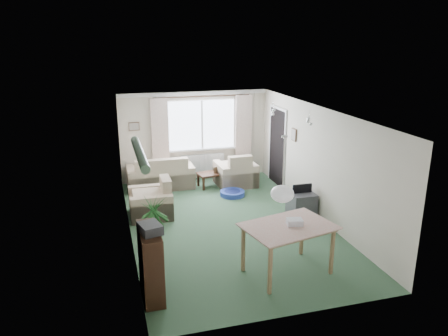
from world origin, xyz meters
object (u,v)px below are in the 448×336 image
object	(u,v)px
armchair_left	(150,197)
pet_bed	(232,193)
sofa	(160,172)
houseplant	(155,230)
dining_table	(287,250)
coffee_table	(214,179)
armchair_corner	(235,169)
bookshelf	(151,263)
tv_cube	(301,204)

from	to	relation	value
armchair_left	pet_bed	size ratio (longest dim) A/B	1.57
sofa	houseplant	size ratio (longest dim) A/B	1.42
houseplant	dining_table	size ratio (longest dim) A/B	0.90
coffee_table	armchair_corner	bearing A→B (deg)	-4.47
sofa	pet_bed	xyz separation A→B (m)	(1.62, -1.13, -0.36)
houseplant	pet_bed	world-z (taller)	houseplant
armchair_corner	armchair_left	distance (m)	2.82
sofa	coffee_table	world-z (taller)	sofa
sofa	armchair_left	xyz separation A→B (m)	(-0.47, -1.84, 0.00)
bookshelf	pet_bed	size ratio (longest dim) A/B	1.79
tv_cube	bookshelf	bearing A→B (deg)	-146.74
dining_table	pet_bed	size ratio (longest dim) A/B	2.21
armchair_corner	bookshelf	xyz separation A→B (m)	(-2.74, -4.58, 0.10)
sofa	pet_bed	world-z (taller)	sofa
dining_table	pet_bed	distance (m)	3.77
coffee_table	pet_bed	xyz separation A→B (m)	(0.26, -0.82, -0.13)
pet_bed	armchair_left	bearing A→B (deg)	-161.39
bookshelf	tv_cube	distance (m)	4.19
sofa	coffee_table	bearing A→B (deg)	167.27
dining_table	houseplant	bearing A→B (deg)	155.14
dining_table	armchair_corner	bearing A→B (deg)	83.75
houseplant	dining_table	world-z (taller)	houseplant
dining_table	tv_cube	world-z (taller)	dining_table
houseplant	dining_table	bearing A→B (deg)	-24.86
armchair_left	dining_table	world-z (taller)	armchair_left
armchair_left	coffee_table	size ratio (longest dim) A/B	1.13
armchair_corner	tv_cube	distance (m)	2.48
armchair_corner	bookshelf	size ratio (longest dim) A/B	0.92
bookshelf	dining_table	bearing A→B (deg)	0.54
coffee_table	houseplant	world-z (taller)	houseplant
pet_bed	bookshelf	bearing A→B (deg)	-122.56
armchair_corner	coffee_table	size ratio (longest dim) A/B	1.19
tv_cube	pet_bed	distance (m)	1.93
sofa	armchair_corner	bearing A→B (deg)	169.75
coffee_table	houseplant	bearing A→B (deg)	-118.62
houseplant	pet_bed	bearing A→B (deg)	51.33
armchair_left	pet_bed	bearing A→B (deg)	109.58
coffee_table	bookshelf	distance (m)	5.11
armchair_corner	armchair_left	world-z (taller)	armchair_corner
armchair_left	bookshelf	bearing A→B (deg)	-5.30
coffee_table	bookshelf	xyz separation A→B (m)	(-2.16, -4.62, 0.35)
pet_bed	dining_table	bearing A→B (deg)	-92.72
sofa	bookshelf	xyz separation A→B (m)	(-0.81, -4.93, 0.12)
armchair_corner	pet_bed	size ratio (longest dim) A/B	1.64
sofa	tv_cube	bearing A→B (deg)	135.53
coffee_table	tv_cube	size ratio (longest dim) A/B	1.46
coffee_table	dining_table	size ratio (longest dim) A/B	0.63
armchair_corner	tv_cube	world-z (taller)	armchair_corner
dining_table	sofa	bearing A→B (deg)	106.44
dining_table	tv_cube	distance (m)	2.54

